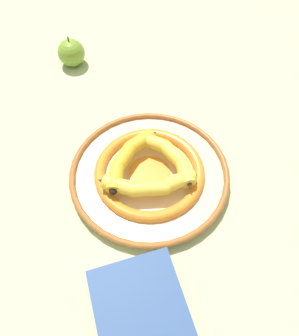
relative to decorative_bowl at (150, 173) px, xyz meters
The scene contains 7 objects.
ground_plane 0.02m from the decorative_bowl, 62.23° to the right, with size 2.80×2.80×0.00m, color #B2C693.
decorative_bowl is the anchor object (origin of this frame).
banana_a 0.06m from the decorative_bowl, 73.49° to the right, with size 0.19×0.10×0.03m.
banana_b 0.06m from the decorative_bowl, 45.95° to the left, with size 0.16×0.11×0.03m.
banana_c 0.06m from the decorative_bowl, behind, with size 0.07×0.19×0.03m.
book_stack 0.30m from the decorative_bowl, 70.91° to the right, with size 0.23×0.23×0.07m.
apple 0.45m from the decorative_bowl, 140.76° to the left, with size 0.08×0.08×0.09m.
Camera 1 is at (0.14, -0.36, 0.62)m, focal length 35.00 mm.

